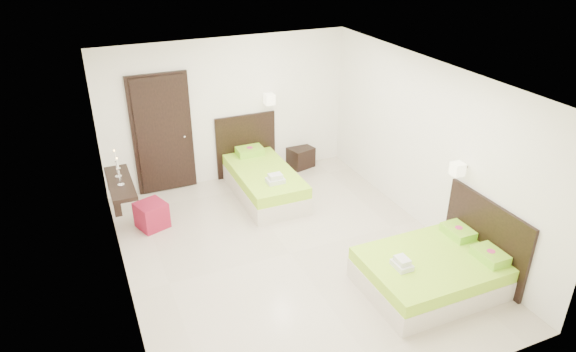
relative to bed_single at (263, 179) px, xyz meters
name	(u,v)px	position (x,y,z in m)	size (l,w,h in m)	color
floor	(290,253)	(-0.30, -1.88, -0.29)	(5.50, 5.50, 0.00)	beige
bed_single	(263,179)	(0.00, 0.00, 0.00)	(1.14, 1.90, 1.57)	beige
bed_double	(436,269)	(1.16, -3.30, -0.02)	(1.74, 1.48, 1.44)	beige
nightstand	(300,157)	(1.08, 0.75, -0.09)	(0.45, 0.40, 0.40)	black
ottoman	(152,215)	(-1.99, -0.34, -0.08)	(0.42, 0.42, 0.42)	maroon
door	(163,135)	(-1.50, 0.82, 0.76)	(1.02, 0.15, 2.14)	black
console_shelf	(120,183)	(-2.39, -0.28, 0.53)	(0.35, 1.20, 0.78)	black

